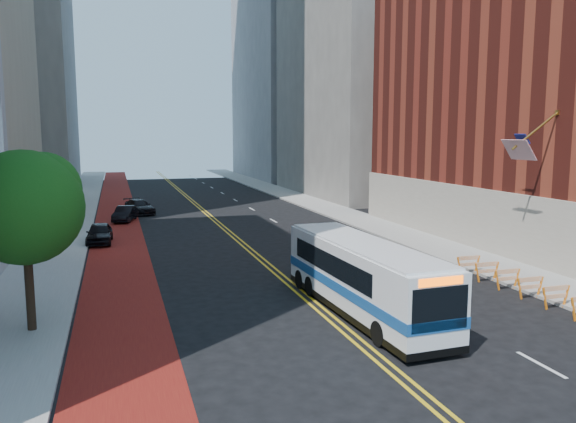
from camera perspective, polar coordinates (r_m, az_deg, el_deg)
The scene contains 15 objects.
ground at distance 19.46m, azimuth 9.16°, elevation -14.53°, with size 160.00×160.00×0.00m, color black.
sidewalk_left at distance 46.83m, azimuth -21.71°, elevation -1.70°, with size 4.00×140.00×0.15m, color gray.
sidewalk_right at distance 50.81m, azimuth 6.35°, elevation -0.48°, with size 4.00×140.00×0.15m, color gray.
bus_lane_paint at distance 46.67m, azimuth -16.93°, elevation -1.60°, with size 3.60×140.00×0.01m, color #65100E.
center_line_inner at distance 47.34m, azimuth -7.31°, elevation -1.20°, with size 0.14×140.00×0.01m, color gold.
center_line_outer at distance 47.40m, azimuth -6.88°, elevation -1.18°, with size 0.14×140.00×0.01m, color gold.
lane_dashes at distance 56.09m, azimuth -3.70°, elevation 0.26°, with size 0.14×98.20×0.01m.
midrise_right_near at distance 72.35m, azimuth 9.04°, elevation 17.78°, with size 18.00×26.00×40.00m, color slate.
midrise_right_far at distance 101.43m, azimuth 1.76°, elevation 19.26°, with size 20.00×28.00×55.00m, color gray.
construction_barriers at distance 27.18m, azimuth 24.45°, elevation -7.15°, with size 1.42×10.91×1.00m.
street_tree at distance 22.49m, azimuth -25.07°, elevation 0.80°, with size 4.20×4.20×6.70m.
transit_bus at distance 23.57m, azimuth 7.45°, elevation -6.48°, with size 2.81×11.04×3.01m.
car_a at distance 40.43m, azimuth -18.61°, elevation -2.10°, with size 1.63×4.06×1.38m, color black.
car_b at distance 50.00m, azimuth -16.23°, elevation -0.22°, with size 1.37×3.94×1.30m, color black.
car_c at distance 54.31m, azimuth -14.87°, elevation 0.47°, with size 1.86×4.58×1.33m, color black.
Camera 1 is at (-8.10, -16.09, 7.37)m, focal length 35.00 mm.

